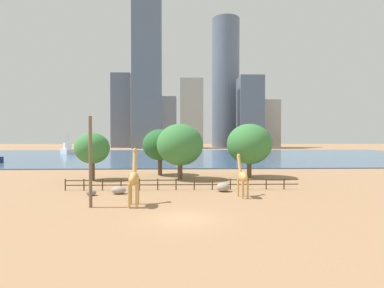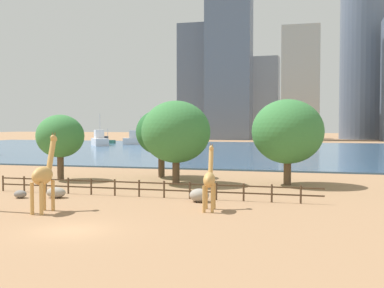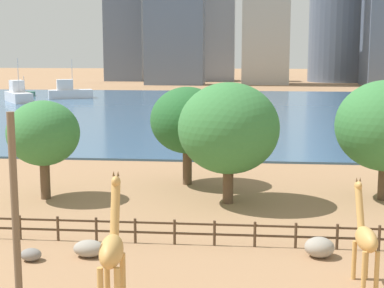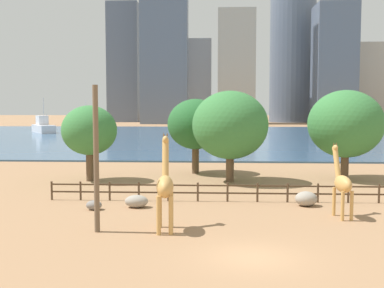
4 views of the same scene
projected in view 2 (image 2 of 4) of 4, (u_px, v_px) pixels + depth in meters
The scene contains 19 objects.
ground_plane at pixel (260, 150), 102.52m from camera, with size 400.00×400.00×0.00m, color #9E7551.
harbor_water at pixel (258, 151), 99.62m from camera, with size 180.00×86.00×0.20m, color #3D6084.
giraffe_tall at pixel (44, 175), 30.57m from camera, with size 1.06×3.16×5.10m.
giraffe_companion at pixel (209, 179), 31.20m from camera, with size 0.99×2.74×4.35m.
boulder_near_fence at pixel (199, 195), 34.67m from camera, with size 1.42×1.29×0.97m, color gray.
boulder_by_pole at pixel (56, 193), 36.58m from camera, with size 1.50×1.08×0.81m, color gray.
boulder_small at pixel (20, 194), 36.48m from camera, with size 0.99×0.80×0.60m, color gray.
enclosure_fence at pixel (144, 187), 37.00m from camera, with size 26.12×0.14×1.30m.
tree_left_large at pixel (176, 132), 44.96m from camera, with size 6.47×6.47×7.80m.
tree_center_broad at pixel (161, 132), 50.68m from camera, with size 5.37×5.37×7.17m.
tree_right_tall at pixel (288, 132), 44.05m from camera, with size 6.58×6.58×7.90m.
tree_left_small at pixel (60, 136), 48.12m from camera, with size 4.76×4.76×6.55m.
boat_ferry at pixel (138, 140), 127.09m from camera, with size 8.98×6.03×7.61m.
boat_sailboat at pixel (100, 140), 120.89m from camera, with size 7.70×9.15×8.02m.
boat_barge at pixel (106, 141), 134.70m from camera, with size 4.70×2.15×4.09m.
skyline_block_central at pixel (265, 98), 187.07m from camera, with size 10.99×8.28×31.47m, color #939EAD.
skyline_block_right at pixel (364, 30), 176.51m from camera, with size 17.14×17.14×80.10m, color slate.
skyline_tower_short at pixel (301, 84), 168.93m from camera, with size 12.94×11.36×39.53m, color #ADA89E.
skyline_block_wide at pixel (195, 82), 195.17m from camera, with size 11.82×12.94×45.35m, color slate.
Camera 2 is at (12.83, -22.59, 5.63)m, focal length 45.00 mm.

